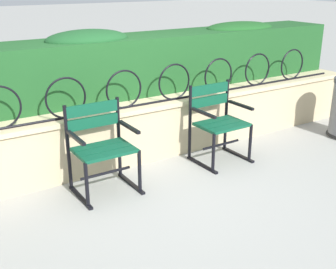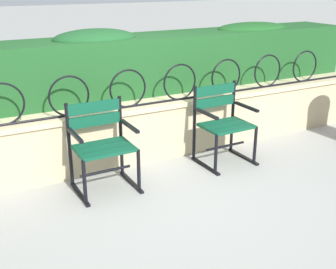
# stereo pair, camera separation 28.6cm
# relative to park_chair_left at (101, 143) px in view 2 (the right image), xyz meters

# --- Properties ---
(ground_plane) EXTENTS (60.00, 60.00, 0.00)m
(ground_plane) POSITION_rel_park_chair_left_xyz_m (0.58, -0.44, -0.46)
(ground_plane) COLOR #9E9E99
(stone_wall) EXTENTS (6.76, 0.41, 0.66)m
(stone_wall) POSITION_rel_park_chair_left_xyz_m (0.58, 0.47, -0.13)
(stone_wall) COLOR #C6B289
(stone_wall) RESTS_ON ground
(iron_arch_fence) EXTENTS (6.23, 0.02, 0.42)m
(iron_arch_fence) POSITION_rel_park_chair_left_xyz_m (0.47, 0.39, 0.38)
(iron_arch_fence) COLOR black
(iron_arch_fence) RESTS_ON stone_wall
(hedge_row) EXTENTS (6.62, 0.69, 0.79)m
(hedge_row) POSITION_rel_park_chair_left_xyz_m (0.54, 0.99, 0.57)
(hedge_row) COLOR #1E5123
(hedge_row) RESTS_ON stone_wall
(park_chair_left) EXTENTS (0.58, 0.52, 0.86)m
(park_chair_left) POSITION_rel_park_chair_left_xyz_m (0.00, 0.00, 0.00)
(park_chair_left) COLOR #0F4C33
(park_chair_left) RESTS_ON ground
(park_chair_right) EXTENTS (0.58, 0.53, 0.87)m
(park_chair_right) POSITION_rel_park_chair_left_xyz_m (1.42, -0.01, 0.00)
(park_chair_right) COLOR #0F4C33
(park_chair_right) RESTS_ON ground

